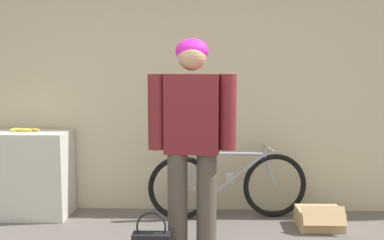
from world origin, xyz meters
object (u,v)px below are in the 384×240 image
object	(u,v)px
bicycle	(228,185)
banana	(25,130)
cardboard_box	(319,218)
person	(192,132)

from	to	relation	value
bicycle	banana	size ratio (longest dim) A/B	4.88
bicycle	cardboard_box	distance (m)	0.94
bicycle	cardboard_box	size ratio (longest dim) A/B	3.88
person	cardboard_box	size ratio (longest dim) A/B	4.20
banana	cardboard_box	size ratio (longest dim) A/B	0.80
person	banana	bearing A→B (deg)	157.17
cardboard_box	banana	bearing A→B (deg)	174.35
bicycle	banana	distance (m)	2.17
bicycle	cardboard_box	bearing A→B (deg)	-22.87
banana	person	bearing A→B (deg)	-28.76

